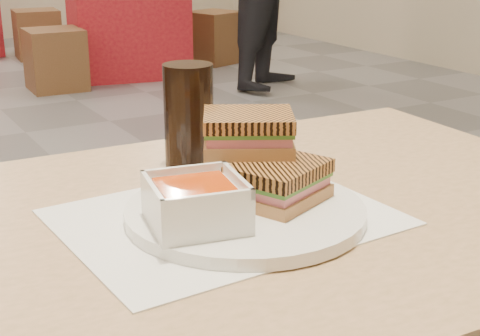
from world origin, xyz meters
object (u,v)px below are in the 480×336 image
cola_glass (189,117)px  bg_chair_2r (37,34)px  main_table (188,304)px  soup_bowl (196,205)px  panini_lower (279,182)px  bg_table_1 (127,26)px  plate (245,212)px  bg_chair_1r (214,37)px  bg_chair_1l (55,60)px

cola_glass → bg_chair_2r: cola_glass is taller
cola_glass → main_table: bearing=-117.7°
main_table → soup_bowl: soup_bowl is taller
bg_chair_2r → soup_bowl: bearing=-102.9°
panini_lower → cola_glass: (-0.02, 0.22, 0.04)m
bg_table_1 → bg_chair_2r: bearing=112.3°
plate → bg_chair_1r: 5.30m
cola_glass → bg_chair_2r: bearing=77.7°
main_table → plate: bearing=-24.1°
main_table → soup_bowl: bearing=-102.7°
soup_bowl → cola_glass: bearing=65.3°
plate → bg_table_1: bearing=70.3°
main_table → bg_table_1: main_table is taller
plate → bg_chair_2r: bearing=77.9°
bg_chair_1l → bg_chair_2r: (0.24, 1.37, -0.00)m
bg_chair_1l → main_table: bearing=-103.8°
plate → panini_lower: (0.05, -0.01, 0.03)m
soup_bowl → bg_chair_2r: size_ratio=0.29×
bg_table_1 → panini_lower: bearing=-109.2°
soup_bowl → bg_table_1: 4.95m
soup_bowl → bg_chair_2r: (1.29, 5.67, -0.58)m
main_table → bg_chair_1r: bearing=61.5°
bg_chair_1l → bg_chair_1r: (1.48, 0.39, 0.00)m
plate → bg_table_1: plate is taller
cola_glass → bg_chair_1r: 5.10m
soup_bowl → bg_chair_1l: 4.46m
main_table → plate: 0.14m
soup_bowl → bg_chair_2r: 5.85m
soup_bowl → cola_glass: (0.11, 0.24, 0.04)m
main_table → bg_table_1: bearing=69.4°
panini_lower → bg_chair_1r: panini_lower is taller
cola_glass → bg_chair_1l: (0.94, 4.06, -0.61)m
cola_glass → bg_chair_1r: size_ratio=0.33×
plate → soup_bowl: soup_bowl is taller
cola_glass → bg_table_1: 4.69m
cola_glass → bg_chair_1l: bearing=76.9°
plate → cola_glass: bearing=81.9°
panini_lower → bg_table_1: size_ratio=0.14×
main_table → bg_chair_1r: size_ratio=2.54×
main_table → bg_chair_1l: main_table is taller
bg_table_1 → bg_chair_2r: bg_table_1 is taller
bg_chair_2r → bg_table_1: bearing=-67.7°
soup_bowl → bg_chair_2r: soup_bowl is taller
main_table → panini_lower: size_ratio=8.72×
plate → cola_glass: cola_glass is taller
bg_chair_2r → panini_lower: bearing=-101.7°
panini_lower → bg_chair_1l: size_ratio=0.33×
plate → bg_chair_1r: (2.45, 4.66, -0.54)m
main_table → bg_chair_2r: bearing=77.1°
bg_table_1 → bg_chair_1r: 0.82m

